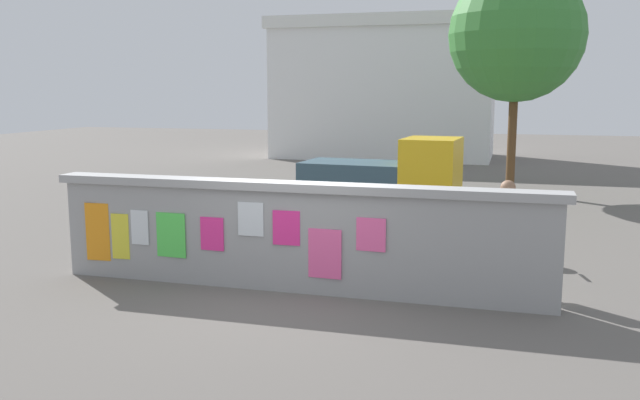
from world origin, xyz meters
TOP-DOWN VIEW (x-y plane):
  - ground at (0.00, 8.00)m, footprint 60.00×60.00m
  - poster_wall at (-0.01, -0.00)m, footprint 7.59×0.42m
  - auto_rickshaw_truck at (0.26, 6.20)m, footprint 3.70×1.76m
  - motorcycle at (-2.31, 2.30)m, footprint 1.90×0.56m
  - bicycle_near at (2.72, 2.49)m, footprint 1.67×0.56m
  - bicycle_far at (0.87, 2.17)m, footprint 1.65×0.63m
  - person_walking at (2.96, 0.96)m, footprint 0.44×0.44m
  - tree_roadside at (2.96, 10.94)m, footprint 3.77×3.77m
  - building_background at (-2.48, 20.39)m, footprint 9.51×5.09m

SIDE VIEW (x-z plane):
  - ground at x=0.00m, z-range 0.00..0.00m
  - bicycle_near at x=2.72m, z-range -0.11..0.84m
  - bicycle_far at x=0.87m, z-range -0.11..0.84m
  - motorcycle at x=-2.31m, z-range 0.03..0.90m
  - poster_wall at x=-0.01m, z-range 0.02..1.63m
  - auto_rickshaw_truck at x=0.26m, z-range -0.02..1.83m
  - person_walking at x=2.96m, z-range 0.18..1.80m
  - building_background at x=-2.48m, z-range 0.02..5.97m
  - tree_roadside at x=2.96m, z-range 1.27..7.61m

